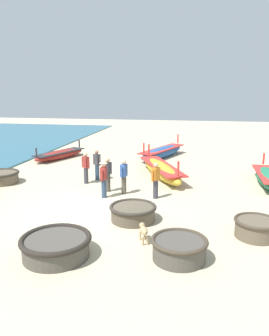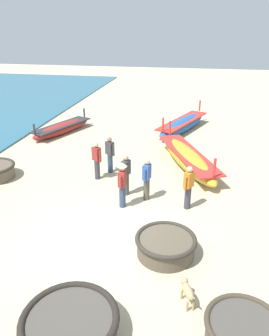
{
  "view_description": "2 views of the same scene",
  "coord_description": "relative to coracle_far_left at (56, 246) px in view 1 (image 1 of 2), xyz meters",
  "views": [
    {
      "loc": [
        3.81,
        -11.36,
        4.54
      ],
      "look_at": [
        0.96,
        3.66,
        0.91
      ],
      "focal_mm": 35.0,
      "sensor_mm": 36.0,
      "label": 1
    },
    {
      "loc": [
        2.23,
        -7.9,
        5.87
      ],
      "look_at": [
        0.19,
        2.85,
        0.98
      ],
      "focal_mm": 35.0,
      "sensor_mm": 36.0,
      "label": 2
    }
  ],
  "objects": [
    {
      "name": "ground_plane",
      "position": [
        -0.1,
        3.55,
        -0.33
      ],
      "size": [
        80.0,
        80.0,
        0.0
      ],
      "primitive_type": "plane",
      "color": "#C6B793"
    },
    {
      "name": "coracle_center",
      "position": [
        3.38,
        0.48,
        0.0
      ],
      "size": [
        1.57,
        1.57,
        0.61
      ],
      "color": "#4C473F",
      "rests_on": "ground"
    },
    {
      "name": "coracle_far_left",
      "position": [
        0.0,
        0.0,
        0.0
      ],
      "size": [
        1.99,
        1.99,
        0.6
      ],
      "color": "#4C473F",
      "rests_on": "ground"
    },
    {
      "name": "coracle_tilted",
      "position": [
        5.7,
        2.35,
        -0.01
      ],
      "size": [
        1.41,
        1.41,
        0.6
      ],
      "color": "brown",
      "rests_on": "ground"
    },
    {
      "name": "long_boat_white_hull",
      "position": [
        -5.34,
        12.68,
        -0.03
      ],
      "size": [
        2.48,
        4.39,
        1.04
      ],
      "color": "maroon",
      "rests_on": "ground"
    },
    {
      "name": "coracle_upturned",
      "position": [
        -5.8,
        6.53,
        -0.01
      ],
      "size": [
        1.74,
        1.74,
        0.59
      ],
      "color": "brown",
      "rests_on": "ground"
    },
    {
      "name": "fisherman_with_hat",
      "position": [
        -0.18,
        6.15,
        0.51
      ],
      "size": [
        0.32,
        0.5,
        1.57
      ],
      "color": "#4C473D",
      "rests_on": "ground"
    },
    {
      "name": "long_boat_green_hull",
      "position": [
        7.33,
        8.65,
        0.03
      ],
      "size": [
        1.24,
        4.2,
        1.25
      ],
      "color": "#237551",
      "rests_on": "ground"
    },
    {
      "name": "coracle_front_left",
      "position": [
        1.61,
        2.98,
        -0.02
      ],
      "size": [
        1.69,
        1.69,
        0.56
      ],
      "color": "brown",
      "rests_on": "ground"
    },
    {
      "name": "fisherman_standing_right",
      "position": [
        -1.26,
        7.99,
        0.51
      ],
      "size": [
        0.46,
        0.37,
        1.57
      ],
      "color": "#2D425B",
      "rests_on": "ground"
    },
    {
      "name": "long_boat_blue_hull",
      "position": [
        1.95,
        9.15,
        0.07
      ],
      "size": [
        3.15,
        5.38,
        1.39
      ],
      "color": "gold",
      "rests_on": "ground"
    },
    {
      "name": "fisherman_by_coracle",
      "position": [
        -0.11,
        5.26,
        0.63
      ],
      "size": [
        0.36,
        0.53,
        1.67
      ],
      "color": "#2D425B",
      "rests_on": "ground"
    },
    {
      "name": "fisherman_crouching",
      "position": [
        2.09,
        5.58,
        0.51
      ],
      "size": [
        0.36,
        0.47,
        1.57
      ],
      "color": "#383842",
      "rests_on": "ground"
    },
    {
      "name": "dog",
      "position": [
        2.25,
        1.35,
        0.04
      ],
      "size": [
        0.39,
        0.65,
        0.55
      ],
      "color": "tan",
      "rests_on": "ground"
    },
    {
      "name": "fisherman_hauling",
      "position": [
        -1.61,
        7.25,
        0.51
      ],
      "size": [
        0.46,
        0.37,
        1.57
      ],
      "color": "#383842",
      "rests_on": "ground"
    },
    {
      "name": "fisherman_standing_left",
      "position": [
        0.62,
        5.94,
        0.51
      ],
      "size": [
        0.29,
        0.52,
        1.57
      ],
      "color": "#4C473D",
      "rests_on": "ground"
    },
    {
      "name": "long_boat_ochre_hull",
      "position": [
        1.45,
        14.39,
        0.06
      ],
      "size": [
        2.93,
        5.32,
        1.36
      ],
      "color": "#285693",
      "rests_on": "ground"
    }
  ]
}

